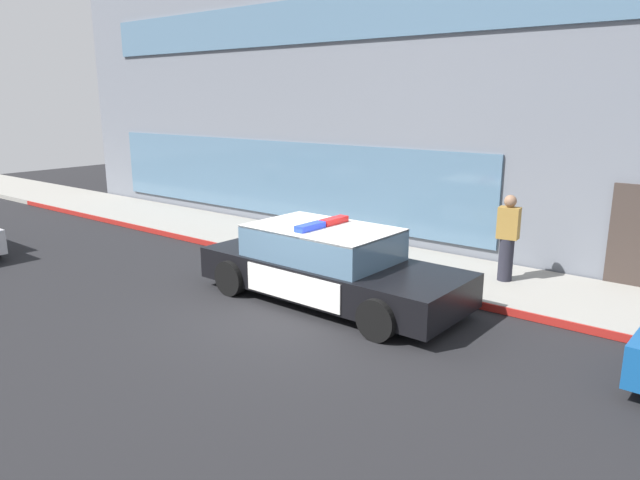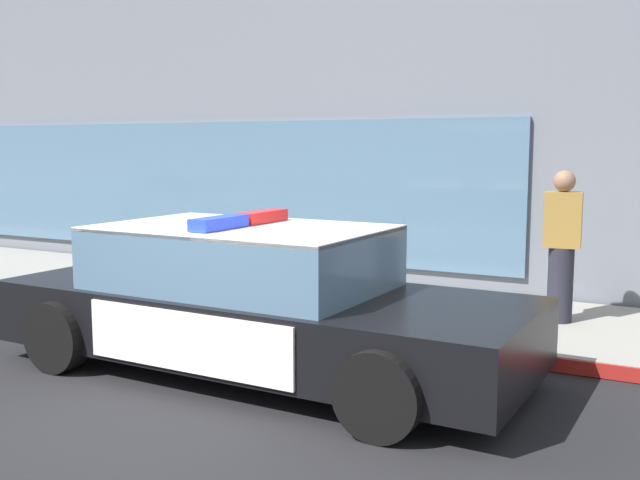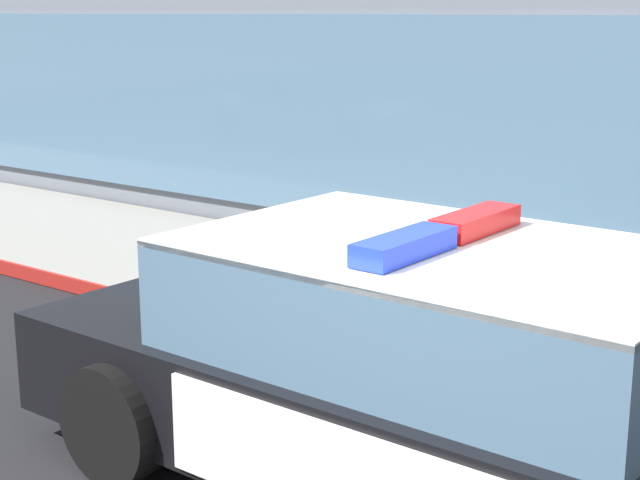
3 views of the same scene
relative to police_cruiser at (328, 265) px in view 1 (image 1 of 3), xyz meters
The scene contains 7 objects.
ground 1.21m from the police_cruiser, 87.92° to the right, with size 48.00×48.00×0.00m, color black.
sidewalk 2.69m from the police_cruiser, 89.21° to the left, with size 48.00×2.65×0.15m, color gray.
curb_red_paint 1.42m from the police_cruiser, 88.39° to the left, with size 28.80×0.04×0.14m, color maroon.
storefront_building 10.47m from the police_cruiser, 104.03° to the left, with size 22.52×11.44×7.75m.
police_cruiser is the anchor object (origin of this frame).
fire_hydrant 2.70m from the police_cruiser, 134.78° to the left, with size 0.34×0.39×0.73m.
pedestrian_on_sidewalk 3.60m from the police_cruiser, 50.21° to the left, with size 0.43×0.30×1.71m.
Camera 1 is at (6.15, -7.10, 3.66)m, focal length 32.39 mm.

